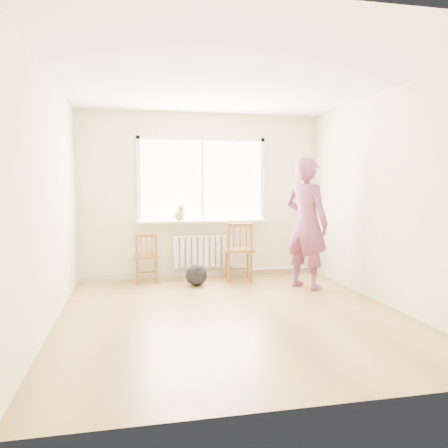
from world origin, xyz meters
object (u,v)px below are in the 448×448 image
chair_left (147,258)px  cat (179,213)px  chair_right (239,252)px  person (306,223)px  backpack (196,275)px

chair_left → cat: cat is taller
chair_right → person: 1.18m
chair_right → person: (0.86, -0.65, 0.49)m
person → cat: person is taller
person → chair_left: bearing=37.4°
chair_right → person: person is taller
cat → backpack: 1.07m
person → cat: bearing=28.2°
chair_right → person: size_ratio=0.49×
backpack → chair_right: bearing=15.2°
person → backpack: 1.82m
chair_right → backpack: size_ratio=2.89×
person → cat: size_ratio=4.28×
chair_left → cat: size_ratio=1.73×
person → backpack: size_ratio=5.92×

